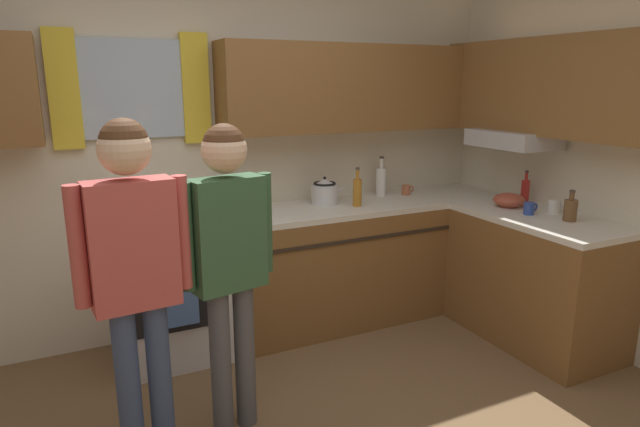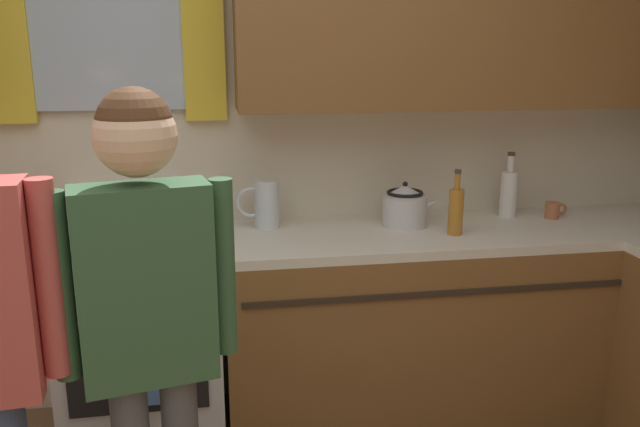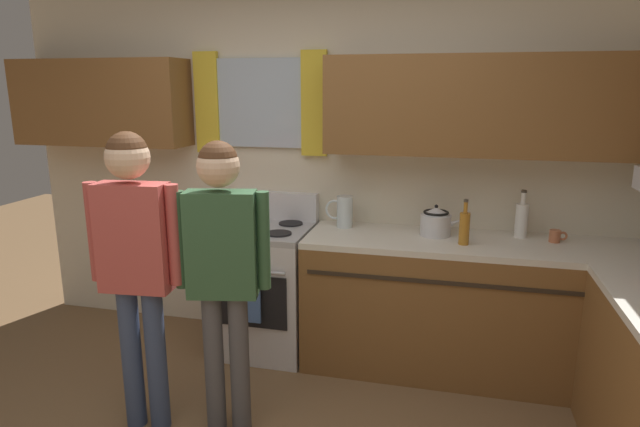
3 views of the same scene
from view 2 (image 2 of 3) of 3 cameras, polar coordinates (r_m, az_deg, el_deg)
name	(u,v)px [view 2 (image 2 of 3)]	position (r m, az deg, el deg)	size (l,w,h in m)	color
back_wall_unit	(224,100)	(2.98, -8.37, 9.82)	(4.60, 0.42, 2.60)	beige
kitchen_counter_run	(560,343)	(3.06, 20.26, -10.58)	(2.29, 1.78, 0.90)	brown
stove_oven	(145,338)	(2.98, -15.04, -10.51)	(0.66, 0.67, 1.10)	silver
bottle_oil_amber	(456,210)	(2.88, 11.81, 0.30)	(0.06, 0.06, 0.29)	#B27223
bottle_milk_white	(509,192)	(3.24, 16.19, 1.80)	(0.08, 0.08, 0.31)	white
cup_terracotta	(553,210)	(3.30, 19.75, 0.29)	(0.11, 0.07, 0.08)	#B76642
stovetop_kettle	(405,206)	(2.98, 7.44, 0.70)	(0.27, 0.20, 0.21)	silver
water_pitcher	(265,204)	(2.93, -4.81, 0.83)	(0.19, 0.11, 0.22)	silver
adult_in_plaid	(147,305)	(1.87, -14.90, -7.74)	(0.49, 0.22, 1.60)	#4C4C51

